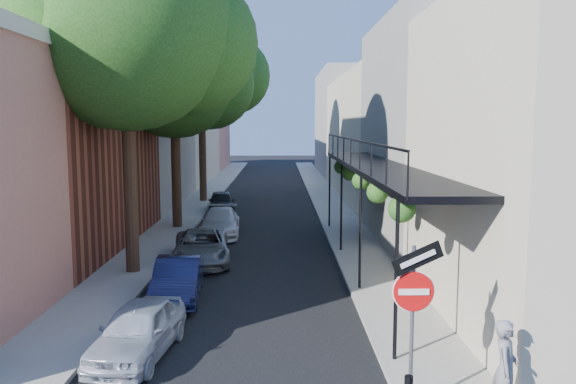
{
  "coord_description": "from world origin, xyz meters",
  "views": [
    {
      "loc": [
        0.97,
        -7.88,
        4.86
      ],
      "look_at": [
        1.23,
        9.12,
        2.8
      ],
      "focal_mm": 35.0,
      "sensor_mm": 36.0,
      "label": 1
    }
  ],
  "objects_px": {
    "oak_far": "(209,69)",
    "parked_car_b": "(178,279)",
    "parked_car_d": "(220,222)",
    "parked_car_a": "(138,330)",
    "sign_post": "(414,298)",
    "oak_mid": "(183,76)",
    "pedestrian": "(505,369)",
    "oak_near": "(141,27)",
    "parked_car_e": "(222,202)",
    "parked_car_c": "(201,247)"
  },
  "relations": [
    {
      "from": "oak_far",
      "to": "parked_car_b",
      "type": "xyz_separation_m",
      "value": [
        1.49,
        -19.9,
        -7.69
      ]
    },
    {
      "from": "parked_car_d",
      "to": "parked_car_a",
      "type": "bearing_deg",
      "value": -94.85
    },
    {
      "from": "parked_car_a",
      "to": "parked_car_b",
      "type": "bearing_deg",
      "value": 94.85
    },
    {
      "from": "oak_far",
      "to": "parked_car_b",
      "type": "bearing_deg",
      "value": -85.73
    },
    {
      "from": "sign_post",
      "to": "parked_car_b",
      "type": "bearing_deg",
      "value": 128.17
    },
    {
      "from": "sign_post",
      "to": "parked_car_a",
      "type": "distance_m",
      "value": 5.93
    },
    {
      "from": "oak_mid",
      "to": "pedestrian",
      "type": "bearing_deg",
      "value": -65.45
    },
    {
      "from": "oak_near",
      "to": "parked_car_b",
      "type": "height_order",
      "value": "oak_near"
    },
    {
      "from": "oak_near",
      "to": "parked_car_b",
      "type": "bearing_deg",
      "value": -62.61
    },
    {
      "from": "oak_far",
      "to": "pedestrian",
      "type": "distance_m",
      "value": 28.7
    },
    {
      "from": "oak_near",
      "to": "parked_car_e",
      "type": "xyz_separation_m",
      "value": [
        1.14,
        12.53,
        -7.28
      ]
    },
    {
      "from": "sign_post",
      "to": "parked_car_c",
      "type": "relative_size",
      "value": 0.73
    },
    {
      "from": "parked_car_c",
      "to": "oak_mid",
      "type": "bearing_deg",
      "value": 96.36
    },
    {
      "from": "parked_car_b",
      "to": "parked_car_c",
      "type": "xyz_separation_m",
      "value": [
        0.09,
        4.1,
        -0.0
      ]
    },
    {
      "from": "oak_mid",
      "to": "parked_car_b",
      "type": "xyz_separation_m",
      "value": [
        1.55,
        -10.86,
        -6.48
      ]
    },
    {
      "from": "parked_car_e",
      "to": "sign_post",
      "type": "bearing_deg",
      "value": -82.04
    },
    {
      "from": "oak_mid",
      "to": "parked_car_c",
      "type": "height_order",
      "value": "oak_mid"
    },
    {
      "from": "parked_car_e",
      "to": "oak_mid",
      "type": "bearing_deg",
      "value": -110.56
    },
    {
      "from": "parked_car_a",
      "to": "parked_car_c",
      "type": "relative_size",
      "value": 0.8
    },
    {
      "from": "oak_far",
      "to": "pedestrian",
      "type": "relative_size",
      "value": 7.26
    },
    {
      "from": "sign_post",
      "to": "oak_near",
      "type": "xyz_separation_m",
      "value": [
        -6.53,
        9.29,
        5.84
      ]
    },
    {
      "from": "parked_car_d",
      "to": "pedestrian",
      "type": "height_order",
      "value": "pedestrian"
    },
    {
      "from": "oak_far",
      "to": "parked_car_a",
      "type": "height_order",
      "value": "oak_far"
    },
    {
      "from": "sign_post",
      "to": "pedestrian",
      "type": "bearing_deg",
      "value": -11.52
    },
    {
      "from": "oak_far",
      "to": "parked_car_e",
      "type": "xyz_separation_m",
      "value": [
        1.13,
        -4.48,
        -7.66
      ]
    },
    {
      "from": "oak_mid",
      "to": "parked_car_b",
      "type": "relative_size",
      "value": 2.94
    },
    {
      "from": "oak_mid",
      "to": "parked_car_a",
      "type": "bearing_deg",
      "value": -84.52
    },
    {
      "from": "parked_car_d",
      "to": "pedestrian",
      "type": "bearing_deg",
      "value": -71.48
    },
    {
      "from": "oak_far",
      "to": "parked_car_e",
      "type": "relative_size",
      "value": 3.38
    },
    {
      "from": "parked_car_a",
      "to": "parked_car_d",
      "type": "relative_size",
      "value": 0.82
    },
    {
      "from": "parked_car_c",
      "to": "parked_car_e",
      "type": "height_order",
      "value": "parked_car_e"
    },
    {
      "from": "parked_car_a",
      "to": "pedestrian",
      "type": "height_order",
      "value": "pedestrian"
    },
    {
      "from": "parked_car_b",
      "to": "parked_car_e",
      "type": "bearing_deg",
      "value": 87.0
    },
    {
      "from": "parked_car_c",
      "to": "sign_post",
      "type": "bearing_deg",
      "value": -72.07
    },
    {
      "from": "parked_car_c",
      "to": "parked_car_d",
      "type": "height_order",
      "value": "parked_car_d"
    },
    {
      "from": "parked_car_c",
      "to": "pedestrian",
      "type": "relative_size",
      "value": 2.51
    },
    {
      "from": "parked_car_a",
      "to": "parked_car_b",
      "type": "height_order",
      "value": "parked_car_b"
    },
    {
      "from": "oak_far",
      "to": "parked_car_c",
      "type": "bearing_deg",
      "value": -84.3
    },
    {
      "from": "parked_car_a",
      "to": "parked_car_c",
      "type": "xyz_separation_m",
      "value": [
        0.23,
        7.96,
        0.01
      ]
    },
    {
      "from": "oak_mid",
      "to": "pedestrian",
      "type": "xyz_separation_m",
      "value": [
        8.02,
        -17.55,
        -6.12
      ]
    },
    {
      "from": "oak_near",
      "to": "parked_car_a",
      "type": "relative_size",
      "value": 3.45
    },
    {
      "from": "parked_car_e",
      "to": "pedestrian",
      "type": "height_order",
      "value": "pedestrian"
    },
    {
      "from": "sign_post",
      "to": "parked_car_b",
      "type": "relative_size",
      "value": 0.86
    },
    {
      "from": "oak_near",
      "to": "parked_car_a",
      "type": "xyz_separation_m",
      "value": [
        1.36,
        -6.76,
        -7.31
      ]
    },
    {
      "from": "parked_car_a",
      "to": "parked_car_e",
      "type": "bearing_deg",
      "value": 97.56
    },
    {
      "from": "sign_post",
      "to": "parked_car_c",
      "type": "height_order",
      "value": "sign_post"
    },
    {
      "from": "oak_mid",
      "to": "parked_car_e",
      "type": "height_order",
      "value": "oak_mid"
    },
    {
      "from": "parked_car_e",
      "to": "pedestrian",
      "type": "distance_m",
      "value": 23.14
    },
    {
      "from": "parked_car_d",
      "to": "pedestrian",
      "type": "distance_m",
      "value": 16.86
    },
    {
      "from": "oak_mid",
      "to": "pedestrian",
      "type": "height_order",
      "value": "oak_mid"
    }
  ]
}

